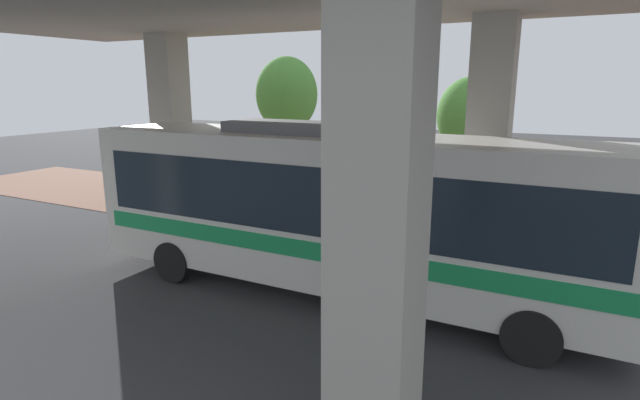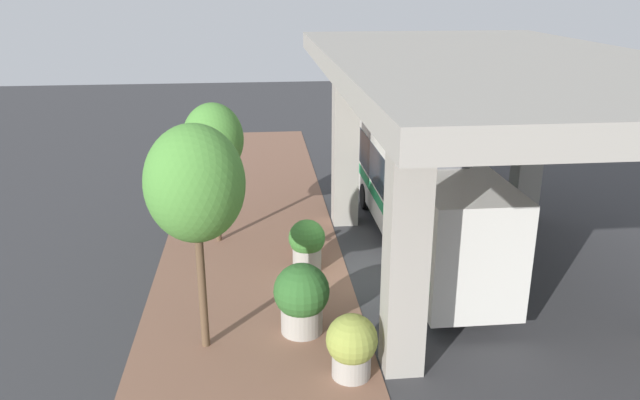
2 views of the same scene
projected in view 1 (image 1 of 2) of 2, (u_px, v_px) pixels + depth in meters
The scene contains 10 objects.
ground_plane at pixel (314, 247), 14.63m from camera, with size 80.00×80.00×0.00m, color #38383A.
sidewalk_strip at pixel (354, 222), 17.22m from camera, with size 6.00×40.00×0.02m.
overpass at pixel (218, 22), 9.84m from camera, with size 9.40×17.51×6.73m.
bus at pixel (339, 205), 10.91m from camera, with size 2.59×11.84×3.85m.
fire_hydrant at pixel (398, 230), 14.63m from camera, with size 0.47×0.22×0.94m.
planter_front at pixel (262, 193), 17.18m from camera, with size 1.44×1.44×1.91m.
planter_middle at pixel (197, 198), 17.28m from camera, with size 1.19×1.19×1.56m.
planter_back at pixel (357, 212), 15.15m from camera, with size 1.15×1.15×1.65m.
street_tree_near at pixel (469, 117), 15.88m from camera, with size 2.03×2.03×4.90m.
street_tree_far at pixel (287, 95), 18.75m from camera, with size 2.32×2.32×5.68m.
Camera 1 is at (12.31, 6.54, 4.66)m, focal length 28.00 mm.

